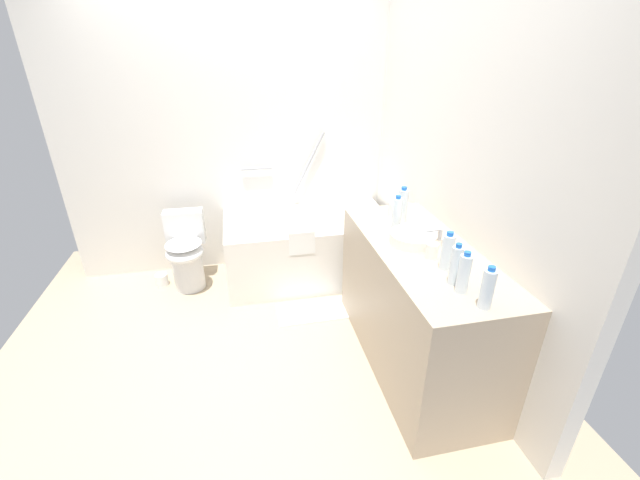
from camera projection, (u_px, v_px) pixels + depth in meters
ground_plane at (257, 337)px, 3.06m from camera, size 3.72×3.72×0.00m
wall_back_tiled at (238, 138)px, 3.65m from camera, size 3.12×0.10×2.53m
wall_right_mirror at (449, 166)px, 2.78m from camera, size 0.10×2.88×2.53m
bathtub at (308, 246)px, 3.77m from camera, size 1.51×0.80×1.30m
toilet at (186, 253)px, 3.59m from camera, size 0.34×0.47×0.70m
vanity_counter at (416, 306)px, 2.68m from camera, size 0.61×1.50×0.88m
sink_basin at (413, 238)px, 2.53m from camera, size 0.29×0.29×0.07m
sink_faucet at (438, 235)px, 2.56m from camera, size 0.12×0.15×0.09m
water_bottle_0 at (397, 213)px, 2.71m from camera, size 0.06×0.06×0.23m
water_bottle_1 at (464, 273)px, 1.99m from camera, size 0.06×0.06×0.23m
water_bottle_2 at (403, 205)px, 2.83m from camera, size 0.07×0.07×0.25m
water_bottle_3 at (447, 252)px, 2.20m from camera, size 0.07×0.07×0.23m
water_bottle_4 at (456, 265)px, 2.06m from camera, size 0.06×0.06×0.23m
water_bottle_5 at (488, 289)px, 1.87m from camera, size 0.06×0.06×0.22m
drinking_glass_0 at (394, 209)px, 2.95m from camera, size 0.08×0.08×0.09m
drinking_glass_1 at (432, 251)px, 2.34m from camera, size 0.07×0.07×0.09m
bath_mat at (316, 310)px, 3.37m from camera, size 0.65×0.32×0.01m
toilet_paper_roll at (162, 280)px, 3.72m from camera, size 0.11×0.11×0.11m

